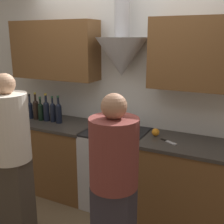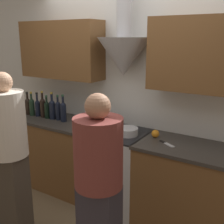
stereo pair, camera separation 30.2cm
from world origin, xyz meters
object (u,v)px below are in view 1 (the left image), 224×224
wine_bottle_4 (41,111)px  stove_range (116,168)px  wine_bottle_5 (46,110)px  person_foreground_left (12,157)px  wine_bottle_1 (24,108)px  wine_bottle_3 (36,109)px  person_foreground_right (114,189)px  orange_fruit (156,132)px  wine_bottle_2 (30,109)px  wine_bottle_6 (53,111)px  mixing_bowl (127,131)px  wine_bottle_0 (19,108)px  stock_pot (102,125)px  wine_bottle_7 (59,112)px

wine_bottle_4 → stove_range: bearing=1.9°
wine_bottle_5 → person_foreground_left: person_foreground_left is taller
wine_bottle_1 → wine_bottle_4: size_ratio=1.06×
wine_bottle_3 → person_foreground_right: bearing=-32.6°
orange_fruit → wine_bottle_4: bearing=-176.6°
wine_bottle_2 → wine_bottle_6: size_ratio=0.99×
mixing_bowl → wine_bottle_2: bearing=179.6°
wine_bottle_0 → orange_fruit: bearing=2.6°
wine_bottle_5 → mixing_bowl: wine_bottle_5 is taller
stock_pot → wine_bottle_5: bearing=178.4°
wine_bottle_2 → wine_bottle_4: bearing=-2.4°
mixing_bowl → wine_bottle_1: bearing=-179.9°
wine_bottle_0 → wine_bottle_4: bearing=-0.6°
wine_bottle_1 → wine_bottle_2: wine_bottle_1 is taller
wine_bottle_7 → person_foreground_right: 1.64m
wine_bottle_4 → wine_bottle_6: 0.18m
wine_bottle_2 → wine_bottle_7: 0.46m
wine_bottle_6 → wine_bottle_0: bearing=-178.1°
wine_bottle_1 → wine_bottle_7: (0.55, 0.01, 0.01)m
wine_bottle_5 → orange_fruit: size_ratio=4.28×
stove_range → orange_fruit: (0.45, 0.05, 0.50)m
wine_bottle_6 → wine_bottle_7: bearing=-8.0°
wine_bottle_5 → person_foreground_right: person_foreground_right is taller
person_foreground_right → wine_bottle_4: bearing=146.3°
wine_bottle_3 → wine_bottle_6: (0.26, 0.01, -0.01)m
mixing_bowl → orange_fruit: (0.29, 0.09, 0.00)m
wine_bottle_0 → wine_bottle_3: size_ratio=0.89×
person_foreground_right → orange_fruit: bearing=92.1°
wine_bottle_1 → wine_bottle_4: wine_bottle_1 is taller
stove_range → wine_bottle_3: 1.28m
wine_bottle_0 → wine_bottle_6: size_ratio=0.96×
stove_range → wine_bottle_2: size_ratio=2.88×
wine_bottle_4 → wine_bottle_5: size_ratio=0.86×
wine_bottle_0 → wine_bottle_1: (0.09, -0.01, 0.01)m
wine_bottle_6 → person_foreground_right: size_ratio=0.20×
wine_bottle_3 → wine_bottle_0: bearing=-177.8°
mixing_bowl → person_foreground_right: (0.33, -1.02, -0.09)m
wine_bottle_1 → person_foreground_right: person_foreground_right is taller
wine_bottle_4 → wine_bottle_2: bearing=177.6°
wine_bottle_0 → wine_bottle_7: 0.64m
wine_bottle_0 → wine_bottle_4: wine_bottle_0 is taller
wine_bottle_0 → person_foreground_left: size_ratio=0.19×
stock_pot → person_foreground_right: 1.21m
wine_bottle_1 → mixing_bowl: wine_bottle_1 is taller
mixing_bowl → person_foreground_left: size_ratio=0.14×
wine_bottle_2 → wine_bottle_6: 0.36m
person_foreground_left → mixing_bowl: bearing=55.2°
wine_bottle_4 → wine_bottle_5: wine_bottle_5 is taller
wine_bottle_0 → mixing_bowl: bearing=-0.3°
wine_bottle_0 → wine_bottle_7: (0.64, 0.00, 0.01)m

